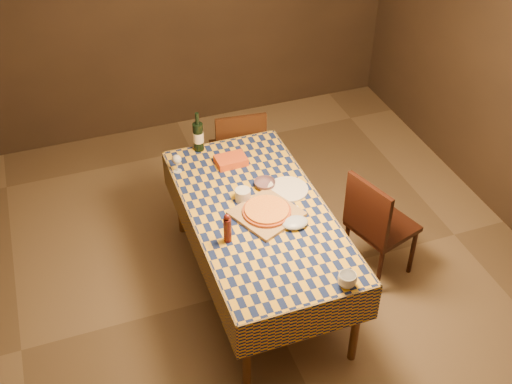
% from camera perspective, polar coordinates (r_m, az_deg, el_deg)
% --- Properties ---
extents(room, '(5.00, 5.10, 2.70)m').
position_cam_1_polar(room, '(4.10, 0.24, 4.51)').
color(room, brown).
rests_on(room, ground).
extents(dining_table, '(0.94, 1.84, 0.77)m').
position_cam_1_polar(dining_table, '(4.50, 0.22, -2.43)').
color(dining_table, brown).
rests_on(dining_table, ground).
extents(cutting_board, '(0.52, 0.52, 0.02)m').
position_cam_1_polar(cutting_board, '(4.41, 0.96, -1.94)').
color(cutting_board, '#A7814E').
rests_on(cutting_board, dining_table).
extents(pizza, '(0.35, 0.35, 0.03)m').
position_cam_1_polar(pizza, '(4.39, 0.96, -1.66)').
color(pizza, '#A7441B').
rests_on(pizza, cutting_board).
extents(pepper_mill, '(0.07, 0.07, 0.22)m').
position_cam_1_polar(pepper_mill, '(4.16, -2.56, -3.27)').
color(pepper_mill, '#4E1412').
rests_on(pepper_mill, dining_table).
extents(bowl, '(0.16, 0.16, 0.05)m').
position_cam_1_polar(bowl, '(4.64, 0.78, 0.71)').
color(bowl, '#604451').
rests_on(bowl, dining_table).
extents(wine_glass, '(0.07, 0.07, 0.15)m').
position_cam_1_polar(wine_glass, '(4.78, -7.07, 2.84)').
color(wine_glass, silver).
rests_on(wine_glass, dining_table).
extents(wine_bottle, '(0.11, 0.11, 0.33)m').
position_cam_1_polar(wine_bottle, '(4.99, -5.16, 4.96)').
color(wine_bottle, black).
rests_on(wine_bottle, dining_table).
extents(deli_tub, '(0.14, 0.14, 0.09)m').
position_cam_1_polar(deli_tub, '(4.51, -1.18, -0.28)').
color(deli_tub, silver).
rests_on(deli_tub, dining_table).
extents(takeout_container, '(0.24, 0.17, 0.06)m').
position_cam_1_polar(takeout_container, '(4.87, -2.24, 2.81)').
color(takeout_container, '#C7481A').
rests_on(takeout_container, dining_table).
extents(white_plate, '(0.38, 0.38, 0.02)m').
position_cam_1_polar(white_plate, '(4.63, 2.85, 0.24)').
color(white_plate, white).
rests_on(white_plate, dining_table).
extents(tumbler, '(0.14, 0.14, 0.09)m').
position_cam_1_polar(tumbler, '(3.95, 8.11, -7.76)').
color(tumbler, white).
rests_on(tumbler, dining_table).
extents(flour_patch, '(0.26, 0.22, 0.00)m').
position_cam_1_polar(flour_patch, '(4.41, 2.53, -2.10)').
color(flour_patch, white).
rests_on(flour_patch, dining_table).
extents(flour_bag, '(0.21, 0.17, 0.05)m').
position_cam_1_polar(flour_bag, '(4.32, 3.49, -2.73)').
color(flour_bag, '#A9BBD8').
rests_on(flour_bag, dining_table).
extents(chair_far, '(0.47, 0.47, 0.93)m').
position_cam_1_polar(chair_far, '(5.46, -1.55, 3.72)').
color(chair_far, black).
rests_on(chair_far, ground).
extents(chair_right, '(0.53, 0.53, 0.93)m').
position_cam_1_polar(chair_right, '(4.81, 10.61, -2.72)').
color(chair_right, black).
rests_on(chair_right, ground).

